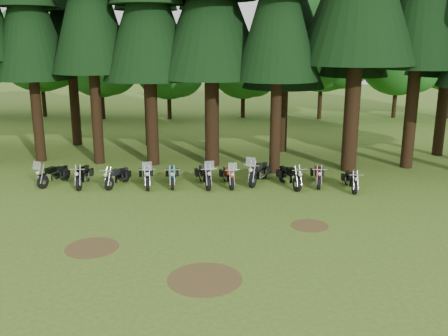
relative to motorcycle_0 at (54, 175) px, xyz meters
The scene contains 22 objects.
ground 8.88m from the motorcycle_0, 36.03° to the right, with size 120.00×120.00×0.00m, color #41641E.
pine_back_4 15.84m from the motorcycle_0, 35.61° to the left, with size 4.94×4.94×13.78m.
decid_1 22.99m from the motorcycle_0, 113.21° to the left, with size 7.91×7.69×9.88m.
decid_2 20.33m from the motorcycle_0, 99.46° to the left, with size 6.72×6.53×8.40m.
decid_3 20.47m from the motorcycle_0, 82.96° to the left, with size 6.12×5.95×7.65m.
decid_4 23.18m from the motorcycle_0, 67.47° to the left, with size 5.93×5.76×7.41m.
decid_5 26.32m from the motorcycle_0, 52.95° to the left, with size 8.45×8.21×10.56m.
decid_6 31.35m from the motorcycle_0, 44.69° to the left, with size 7.06×6.86×8.82m.
dirt_patch_0 8.35m from the motorcycle_0, 59.96° to the right, with size 1.80×1.80×0.01m, color #4C3D1E.
dirt_patch_1 12.60m from the motorcycle_0, 22.01° to the right, with size 1.40×1.40×0.01m, color #4C3D1E.
dirt_patch_2 12.33m from the motorcycle_0, 48.44° to the right, with size 2.20×2.20×0.01m, color #4C3D1E.
motorcycle_0 is the anchor object (origin of this frame).
motorcycle_1 1.47m from the motorcycle_0, ahead, with size 0.40×2.24×0.91m.
motorcycle_2 3.11m from the motorcycle_0, ahead, with size 0.71×2.00×0.83m.
motorcycle_3 4.49m from the motorcycle_0, ahead, with size 0.85×2.28×1.44m.
motorcycle_4 5.68m from the motorcycle_0, ahead, with size 0.49×2.11×0.86m.
motorcycle_5 7.24m from the motorcycle_0, ahead, with size 0.96×2.32×1.48m.
motorcycle_6 8.36m from the motorcycle_0, ahead, with size 0.78×2.16×1.36m.
motorcycle_7 9.82m from the motorcycle_0, ahead, with size 1.11×2.37×1.53m.
motorcycle_8 11.24m from the motorcycle_0, ahead, with size 0.97×2.16×0.92m.
motorcycle_9 12.62m from the motorcycle_0, ahead, with size 0.33×2.11×0.86m.
motorcycle_10 14.03m from the motorcycle_0, ahead, with size 0.32×2.00×0.81m.
Camera 1 is at (2.38, -17.17, 6.82)m, focal length 40.00 mm.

